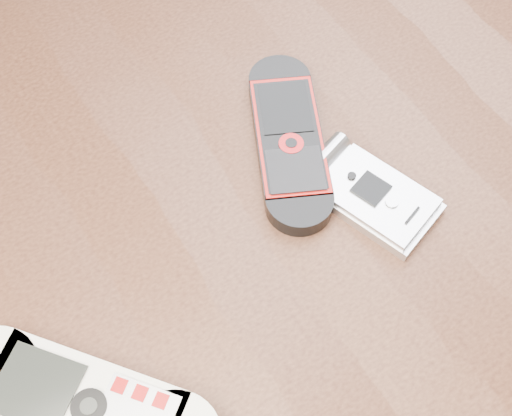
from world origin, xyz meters
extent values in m
cube|color=black|center=(0.00, 0.00, 0.73)|extent=(1.20, 0.80, 0.03)
cube|color=black|center=(0.54, 0.34, 0.36)|extent=(0.06, 0.06, 0.71)
cube|color=silver|center=(-0.16, -0.06, 0.76)|extent=(0.15, 0.18, 0.02)
cube|color=black|center=(0.06, 0.04, 0.76)|extent=(0.11, 0.16, 0.02)
cube|color=#BABABF|center=(0.08, -0.04, 0.76)|extent=(0.08, 0.11, 0.02)
camera|label=1|loc=(-0.13, -0.21, 1.19)|focal=50.00mm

